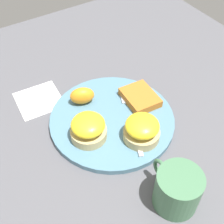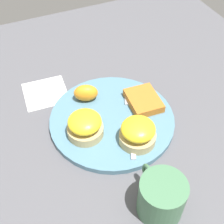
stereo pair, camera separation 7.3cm
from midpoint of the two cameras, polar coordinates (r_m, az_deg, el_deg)
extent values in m
plane|color=#4C4C51|center=(0.75, 2.76, -1.92)|extent=(1.10, 1.10, 0.00)
cylinder|color=slate|center=(0.75, 2.78, -1.56)|extent=(0.30, 0.30, 0.01)
cylinder|color=tan|center=(0.70, -1.93, -3.53)|extent=(0.08, 0.08, 0.02)
ellipsoid|color=yellow|center=(0.68, -1.99, -1.95)|extent=(0.08, 0.08, 0.04)
cylinder|color=tan|center=(0.70, 7.67, -4.80)|extent=(0.08, 0.08, 0.02)
ellipsoid|color=yellow|center=(0.67, 7.91, -3.25)|extent=(0.08, 0.08, 0.04)
cube|color=#B26421|center=(0.78, 8.45, 1.96)|extent=(0.10, 0.08, 0.02)
ellipsoid|color=orange|center=(0.77, -2.13, 3.38)|extent=(0.05, 0.07, 0.04)
cube|color=silver|center=(0.70, 6.70, -5.15)|extent=(0.10, 0.05, 0.00)
cube|color=silver|center=(0.79, 5.84, 2.30)|extent=(0.05, 0.04, 0.00)
cylinder|color=#42704C|center=(0.60, 12.60, -15.28)|extent=(0.09, 0.09, 0.09)
torus|color=#42704C|center=(0.62, 10.16, -11.47)|extent=(0.05, 0.01, 0.05)
cube|color=white|center=(0.83, -9.64, 3.39)|extent=(0.12, 0.12, 0.00)
camera|label=1|loc=(0.04, -87.13, 3.05)|focal=50.00mm
camera|label=2|loc=(0.04, 92.87, -3.05)|focal=50.00mm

